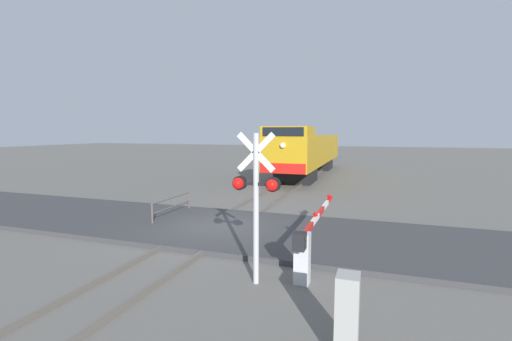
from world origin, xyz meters
TOP-DOWN VIEW (x-y plane):
  - ground_plane at (0.00, 0.00)m, footprint 160.00×160.00m
  - rail_track_left at (-0.72, 0.00)m, footprint 0.08×80.00m
  - rail_track_right at (0.72, 0.00)m, footprint 0.08×80.00m
  - road_surface at (0.00, 0.00)m, footprint 36.00×5.39m
  - locomotive at (0.00, 17.89)m, footprint 3.09×17.62m
  - crossing_signal at (2.88, -3.98)m, footprint 1.18×0.33m
  - crossing_gate at (3.95, -2.85)m, footprint 0.36×6.02m
  - utility_cabinet at (5.21, -6.14)m, footprint 0.37×0.44m
  - guard_railing at (-2.57, 0.90)m, footprint 0.08×2.89m

SIDE VIEW (x-z plane):
  - ground_plane at x=0.00m, z-range 0.00..0.00m
  - rail_track_left at x=-0.72m, z-range 0.00..0.15m
  - rail_track_right at x=0.72m, z-range 0.00..0.15m
  - road_surface at x=0.00m, z-range 0.00..0.17m
  - guard_railing at x=-2.57m, z-range 0.15..1.10m
  - utility_cabinet at x=5.21m, z-range 0.00..1.40m
  - crossing_gate at x=3.95m, z-range 0.17..1.55m
  - locomotive at x=0.00m, z-range 0.05..4.08m
  - crossing_signal at x=2.88m, z-range 0.41..4.09m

